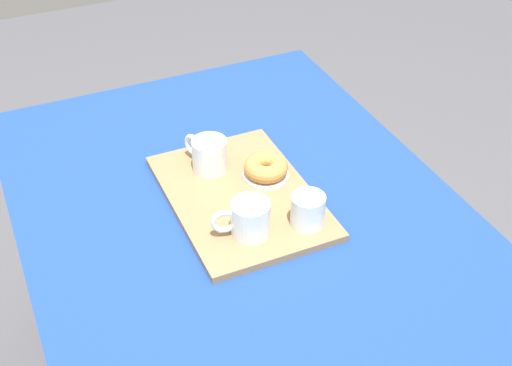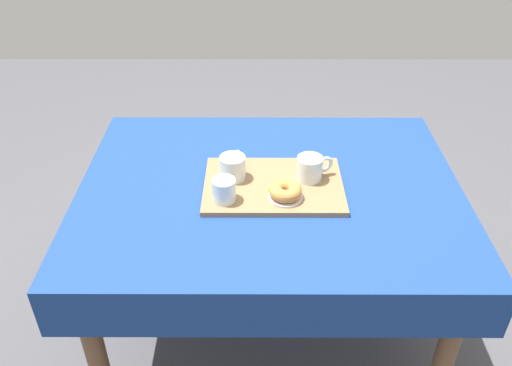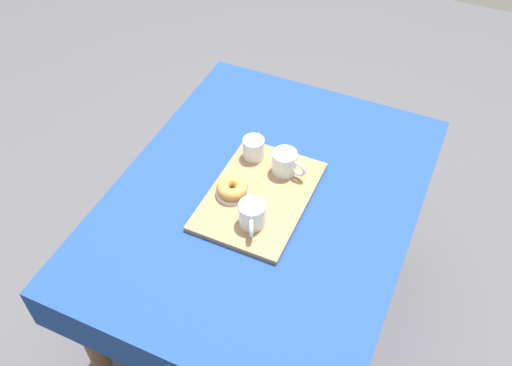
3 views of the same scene
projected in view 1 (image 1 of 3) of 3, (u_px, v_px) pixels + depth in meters
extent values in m
cube|color=navy|center=(237.00, 209.00, 1.59)|extent=(1.26, 0.97, 0.03)
cube|color=navy|center=(32.00, 297.00, 1.49)|extent=(1.26, 0.01, 0.14)
cube|color=navy|center=(408.00, 185.00, 1.80)|extent=(1.26, 0.01, 0.14)
cube|color=navy|center=(158.00, 109.00, 2.10)|extent=(0.01, 0.97, 0.14)
cylinder|color=brown|center=(50.00, 231.00, 2.08)|extent=(0.06, 0.06, 0.70)
cylinder|color=brown|center=(284.00, 168.00, 2.34)|extent=(0.06, 0.06, 0.70)
cube|color=olive|center=(240.00, 197.00, 1.59)|extent=(0.46, 0.32, 0.02)
cylinder|color=silver|center=(210.00, 155.00, 1.64)|extent=(0.09, 0.09, 0.08)
cylinder|color=#84380F|center=(210.00, 158.00, 1.64)|extent=(0.07, 0.07, 0.06)
torus|color=silver|center=(194.00, 145.00, 1.67)|extent=(0.06, 0.03, 0.06)
cylinder|color=silver|center=(251.00, 219.00, 1.45)|extent=(0.09, 0.09, 0.08)
cylinder|color=#84380F|center=(251.00, 221.00, 1.46)|extent=(0.07, 0.07, 0.06)
torus|color=silver|center=(224.00, 221.00, 1.44)|extent=(0.02, 0.06, 0.06)
cylinder|color=silver|center=(308.00, 210.00, 1.48)|extent=(0.07, 0.07, 0.08)
cylinder|color=silver|center=(307.00, 217.00, 1.49)|extent=(0.06, 0.06, 0.03)
cylinder|color=silver|center=(266.00, 175.00, 1.64)|extent=(0.11, 0.11, 0.01)
torus|color=#BC7F3D|center=(266.00, 167.00, 1.62)|extent=(0.10, 0.10, 0.04)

